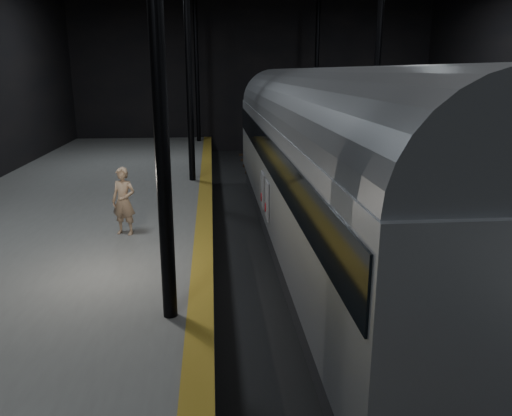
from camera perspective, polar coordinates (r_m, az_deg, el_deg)
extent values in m
plane|color=black|center=(13.95, 7.65, -7.48)|extent=(44.00, 44.00, 0.00)
cube|color=#575754|center=(14.19, -23.51, -6.11)|extent=(9.00, 43.80, 1.00)
cube|color=olive|center=(13.27, -6.05, -3.99)|extent=(0.50, 43.80, 0.01)
cube|color=#3F3328|center=(13.75, 4.72, -6.97)|extent=(0.08, 43.00, 0.14)
cube|color=#3F3328|center=(14.06, 10.56, -6.68)|extent=(0.08, 43.00, 0.14)
cube|color=black|center=(13.93, 7.66, -7.25)|extent=(2.40, 42.00, 0.12)
cylinder|color=black|center=(8.59, -11.31, 19.17)|extent=(0.26, 0.26, 10.00)
cylinder|color=black|center=(20.55, -7.74, 16.97)|extent=(0.26, 0.26, 10.00)
cylinder|color=black|center=(21.62, 13.75, 16.60)|extent=(0.26, 0.26, 10.00)
cylinder|color=black|center=(32.54, -6.81, 16.38)|extent=(0.26, 0.26, 10.00)
cylinder|color=black|center=(33.22, 6.97, 16.35)|extent=(0.26, 0.26, 10.00)
cube|color=#A7A9B0|center=(14.79, 6.60, 4.23)|extent=(2.90, 20.03, 3.00)
cube|color=black|center=(15.26, 6.38, -2.72)|extent=(2.65, 19.63, 0.85)
cube|color=black|center=(14.67, 6.68, 6.92)|extent=(2.96, 19.73, 0.90)
cylinder|color=slate|center=(14.57, 6.78, 10.03)|extent=(2.85, 19.83, 2.85)
cube|color=black|center=(9.30, 15.18, -18.42)|extent=(1.80, 2.20, 0.35)
cube|color=black|center=(22.02, 2.80, 2.02)|extent=(1.80, 2.20, 0.35)
cube|color=silver|center=(13.73, 1.28, 0.88)|extent=(0.04, 0.75, 1.05)
cube|color=silver|center=(14.89, 0.77, 2.04)|extent=(0.04, 0.75, 1.05)
cylinder|color=#AA141D|center=(13.96, 1.11, 0.07)|extent=(0.03, 0.26, 0.26)
cylinder|color=#AA141D|center=(15.12, 0.62, 1.27)|extent=(0.03, 0.26, 0.26)
imported|color=tan|center=(14.16, -14.88, 0.75)|extent=(0.79, 0.65, 1.88)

